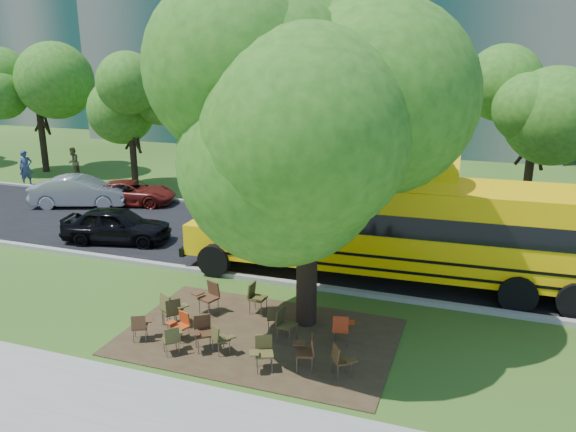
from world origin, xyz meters
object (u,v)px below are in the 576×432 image
at_px(chair_4, 220,337).
at_px(pedestrian_b, 73,162).
at_px(black_car, 117,225).
at_px(chair_0, 140,325).
at_px(chair_7, 341,358).
at_px(chair_11, 275,315).
at_px(chair_10, 256,295).
at_px(chair_13, 342,327).
at_px(school_bus, 407,226).
at_px(chair_8, 173,309).
at_px(chair_9, 209,294).
at_px(bg_car_red, 131,193).
at_px(chair_5, 263,349).
at_px(chair_1, 170,307).
at_px(chair_14, 202,329).
at_px(chair_3, 181,323).
at_px(main_tree, 308,140).
at_px(pedestrian_a, 26,168).
at_px(chair_2, 172,338).
at_px(chair_12, 285,322).
at_px(bg_car_silver, 80,192).
at_px(chair_6, 307,349).

height_order(chair_4, pedestrian_b, pedestrian_b).
bearing_deg(black_car, chair_0, -152.73).
distance_m(chair_7, chair_11, 2.69).
xyz_separation_m(chair_10, chair_13, (2.75, -0.96, -0.04)).
height_order(school_bus, chair_11, school_bus).
height_order(chair_8, chair_10, chair_10).
bearing_deg(black_car, school_bus, -103.57).
relative_size(school_bus, chair_9, 14.19).
xyz_separation_m(chair_4, chair_7, (3.04, 0.00, 0.02)).
relative_size(chair_11, bg_car_red, 0.18).
bearing_deg(chair_7, chair_5, -116.11).
xyz_separation_m(chair_1, black_car, (-5.73, 5.53, 0.11)).
bearing_deg(chair_1, chair_5, 7.10).
bearing_deg(chair_14, chair_3, -57.74).
distance_m(chair_5, chair_10, 2.99).
relative_size(chair_4, chair_11, 1.00).
xyz_separation_m(main_tree, chair_14, (-1.98, -2.24, -4.50)).
xyz_separation_m(chair_14, pedestrian_a, (-18.13, 13.15, 0.42)).
height_order(chair_4, chair_8, chair_8).
height_order(chair_2, bg_car_red, bg_car_red).
relative_size(main_tree, pedestrian_a, 4.39).
relative_size(chair_1, chair_3, 1.26).
distance_m(chair_1, chair_12, 3.18).
height_order(chair_1, chair_9, chair_1).
height_order(chair_7, pedestrian_b, pedestrian_b).
bearing_deg(chair_9, main_tree, -152.53).
bearing_deg(chair_10, chair_13, 73.55).
relative_size(chair_10, chair_12, 1.00).
distance_m(chair_0, pedestrian_b, 22.49).
distance_m(chair_0, chair_14, 1.70).
xyz_separation_m(chair_11, chair_13, (1.84, -0.12, 0.05)).
height_order(school_bus, chair_0, school_bus).
distance_m(chair_12, bg_car_red, 15.74).
relative_size(chair_2, bg_car_silver, 0.17).
xyz_separation_m(chair_10, bg_car_silver, (-12.56, 7.98, 0.18)).
height_order(chair_10, pedestrian_b, pedestrian_b).
height_order(school_bus, chair_5, school_bus).
height_order(chair_2, chair_12, chair_12).
bearing_deg(chair_6, chair_10, 28.40).
height_order(chair_2, pedestrian_b, pedestrian_b).
bearing_deg(bg_car_silver, chair_0, -156.46).
height_order(chair_1, pedestrian_a, pedestrian_a).
xyz_separation_m(main_tree, chair_4, (-1.48, -2.31, -4.58)).
bearing_deg(pedestrian_b, chair_7, 40.31).
xyz_separation_m(chair_6, bg_car_red, (-12.75, 11.48, 0.05)).
bearing_deg(chair_8, bg_car_red, 80.68).
bearing_deg(chair_9, chair_7, 176.08).
xyz_separation_m(main_tree, chair_7, (1.56, -2.31, -4.56)).
relative_size(chair_0, chair_7, 0.95).
xyz_separation_m(chair_10, black_car, (-7.57, 4.00, 0.14)).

